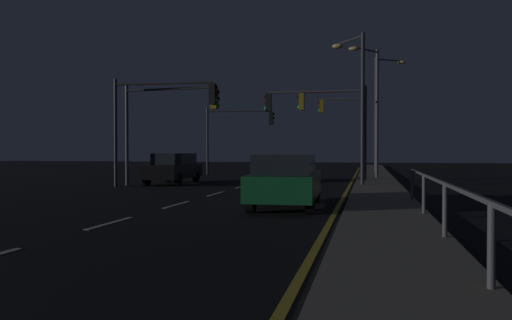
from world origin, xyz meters
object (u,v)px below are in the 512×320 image
traffic_light_mid_right (168,113)px  street_lamp_median (357,93)px  traffic_light_far_left (317,113)px  street_lamp_across_street (373,100)px  traffic_light_mid_left (344,119)px  traffic_light_near_right (335,114)px  traffic_light_near_left (238,127)px  traffic_light_far_right (161,109)px  car (286,180)px  car_oncoming (173,168)px  street_lamp_far_end (380,104)px

traffic_light_mid_right → street_lamp_median: street_lamp_median is taller
traffic_light_far_left → street_lamp_across_street: size_ratio=0.71×
traffic_light_mid_left → traffic_light_near_right: bearing=-90.4°
traffic_light_mid_right → traffic_light_near_left: bearing=89.5°
traffic_light_near_left → street_lamp_across_street: street_lamp_across_street is taller
street_lamp_median → traffic_light_far_left: bearing=135.2°
traffic_light_far_left → traffic_light_near_right: 2.13m
traffic_light_far_left → traffic_light_far_right: (-6.76, -4.46, -0.03)m
traffic_light_mid_left → traffic_light_near_right: (-0.08, -9.81, -0.38)m
traffic_light_far_left → traffic_light_near_right: bearing=68.8°
traffic_light_near_right → traffic_light_mid_left: bearing=89.6°
traffic_light_mid_right → street_lamp_across_street: (9.49, 7.34, 1.17)m
traffic_light_near_left → traffic_light_far_left: bearing=-52.0°
traffic_light_near_left → street_lamp_across_street: 10.68m
car → traffic_light_near_left: (-6.78, 19.61, 2.64)m
traffic_light_far_left → traffic_light_near_left: 10.63m
traffic_light_far_left → street_lamp_across_street: bearing=50.3°
car_oncoming → traffic_light_mid_left: bearing=60.1°
traffic_light_near_left → traffic_light_near_right: traffic_light_near_right is taller
traffic_light_far_right → street_lamp_across_street: bearing=39.4°
traffic_light_far_right → street_lamp_across_street: size_ratio=0.68×
street_lamp_median → traffic_light_near_right: bearing=108.1°
car → street_lamp_far_end: bearing=81.7°
traffic_light_mid_right → street_lamp_far_end: (10.08, 14.46, 1.59)m
car → traffic_light_far_left: size_ratio=0.85×
car_oncoming → traffic_light_near_left: traffic_light_near_left is taller
traffic_light_far_right → street_lamp_far_end: 18.20m
car → traffic_light_mid_left: bearing=88.5°
traffic_light_far_left → traffic_light_mid_left: bearing=85.9°
street_lamp_far_end → street_lamp_median: size_ratio=1.18×
traffic_light_near_right → car_oncoming: bearing=-152.6°
car → traffic_light_mid_left: 23.27m
car_oncoming → street_lamp_median: street_lamp_median is taller
car_oncoming → traffic_light_mid_left: (7.99, 13.92, 3.32)m
car → street_lamp_across_street: street_lamp_across_street is taller
street_lamp_across_street → street_lamp_median: size_ratio=1.06×
traffic_light_far_left → traffic_light_near_right: traffic_light_near_right is taller
traffic_light_far_left → traffic_light_mid_left: (0.85, 11.79, 0.47)m
traffic_light_near_right → traffic_light_far_left: bearing=-111.2°
traffic_light_far_right → street_lamp_across_street: (9.61, 7.90, 1.02)m
car → traffic_light_far_left: traffic_light_far_left is taller
traffic_light_mid_right → street_lamp_far_end: 17.69m
street_lamp_across_street → street_lamp_far_end: (0.58, 7.12, 0.42)m
traffic_light_far_right → traffic_light_near_right: traffic_light_near_right is taller
car → car_oncoming: size_ratio=1.00×
traffic_light_far_right → street_lamp_across_street: 12.48m
car_oncoming → traffic_light_near_right: (7.92, 4.11, 2.93)m
traffic_light_far_right → traffic_light_near_right: bearing=40.6°
traffic_light_near_left → street_lamp_median: (8.65, -10.47, 0.94)m
traffic_light_near_right → street_lamp_across_street: (2.08, 1.45, 0.90)m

